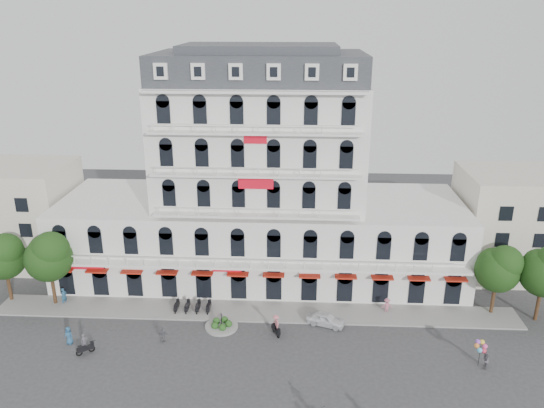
{
  "coord_description": "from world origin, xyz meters",
  "views": [
    {
      "loc": [
        4.16,
        -37.99,
        28.7
      ],
      "look_at": [
        1.7,
        10.0,
        11.41
      ],
      "focal_mm": 35.0,
      "sensor_mm": 36.0,
      "label": 1
    }
  ],
  "objects": [
    {
      "name": "traffic_island",
      "position": [
        -3.0,
        6.0,
        0.26
      ],
      "size": [
        3.2,
        3.2,
        1.6
      ],
      "color": "gray",
      "rests_on": "ground"
    },
    {
      "name": "pedestrian_far",
      "position": [
        -20.0,
        9.5,
        0.94
      ],
      "size": [
        0.69,
        0.81,
        1.88
      ],
      "primitive_type": "imported",
      "rotation": [
        0.0,
        0.0,
        1.16
      ],
      "color": "#265072",
      "rests_on": "ground"
    },
    {
      "name": "rider_west",
      "position": [
        -14.56,
        1.21,
        0.88
      ],
      "size": [
        1.44,
        1.17,
        2.02
      ],
      "rotation": [
        0.0,
        0.0,
        0.63
      ],
      "color": "black",
      "rests_on": "ground"
    },
    {
      "name": "ground",
      "position": [
        0.0,
        0.0,
        0.0
      ],
      "size": [
        120.0,
        120.0,
        0.0
      ],
      "primitive_type": "plane",
      "color": "#38383A",
      "rests_on": "ground"
    },
    {
      "name": "parked_car",
      "position": [
        7.09,
        6.99,
        0.64
      ],
      "size": [
        4.07,
        2.68,
        1.29
      ],
      "primitive_type": "imported",
      "rotation": [
        0.0,
        0.0,
        1.23
      ],
      "color": "silver",
      "rests_on": "ground"
    },
    {
      "name": "balloon_vendor",
      "position": [
        20.24,
        1.05,
        1.28
      ],
      "size": [
        1.4,
        1.3,
        2.45
      ],
      "color": "#5A5960",
      "rests_on": "ground"
    },
    {
      "name": "rider_center",
      "position": [
        2.32,
        5.06,
        1.13
      ],
      "size": [
        1.02,
        1.59,
        2.14
      ],
      "rotation": [
        0.0,
        0.0,
        5.15
      ],
      "color": "black",
      "rests_on": "ground"
    },
    {
      "name": "parked_scooter_row",
      "position": [
        -6.35,
        8.8,
        0.0
      ],
      "size": [
        4.4,
        1.8,
        1.1
      ],
      "primitive_type": null,
      "color": "black",
      "rests_on": "ground"
    },
    {
      "name": "tree_east_inner",
      "position": [
        24.05,
        9.98,
        5.21
      ],
      "size": [
        4.4,
        4.37,
        7.57
      ],
      "color": "#382314",
      "rests_on": "ground"
    },
    {
      "name": "flank_building_west",
      "position": [
        -30.0,
        20.0,
        6.0
      ],
      "size": [
        14.0,
        10.0,
        12.0
      ],
      "primitive_type": "cube",
      "color": "beige",
      "rests_on": "ground"
    },
    {
      "name": "pedestrian_right",
      "position": [
        13.38,
        9.5,
        0.84
      ],
      "size": [
        1.11,
        0.67,
        1.68
      ],
      "primitive_type": "imported",
      "rotation": [
        0.0,
        0.0,
        3.19
      ],
      "color": "#BA6278",
      "rests_on": "ground"
    },
    {
      "name": "sidewalk",
      "position": [
        0.0,
        9.0,
        0.08
      ],
      "size": [
        53.0,
        4.0,
        0.16
      ],
      "primitive_type": "cube",
      "color": "gray",
      "rests_on": "ground"
    },
    {
      "name": "tree_west_outer",
      "position": [
        -25.95,
        9.98,
        5.35
      ],
      "size": [
        4.5,
        4.48,
        7.76
      ],
      "color": "#382314",
      "rests_on": "ground"
    },
    {
      "name": "flank_building_east",
      "position": [
        30.0,
        20.0,
        6.0
      ],
      "size": [
        14.0,
        10.0,
        12.0
      ],
      "primitive_type": "cube",
      "color": "beige",
      "rests_on": "ground"
    },
    {
      "name": "pedestrian_mid",
      "position": [
        -8.06,
        3.33,
        0.75
      ],
      "size": [
        0.94,
        0.56,
        1.51
      ],
      "primitive_type": "imported",
      "rotation": [
        0.0,
        0.0,
        3.38
      ],
      "color": "slate",
      "rests_on": "ground"
    },
    {
      "name": "main_building",
      "position": [
        0.0,
        18.0,
        9.96
      ],
      "size": [
        45.0,
        15.0,
        25.8
      ],
      "color": "silver",
      "rests_on": "ground"
    },
    {
      "name": "tree_west_inner",
      "position": [
        -20.95,
        9.48,
        5.68
      ],
      "size": [
        4.76,
        4.76,
        8.25
      ],
      "color": "#382314",
      "rests_on": "ground"
    },
    {
      "name": "pedestrian_left",
      "position": [
        -16.63,
        2.65,
        0.87
      ],
      "size": [
        0.95,
        0.73,
        1.74
      ],
      "primitive_type": "imported",
      "rotation": [
        0.0,
        0.0,
        -0.22
      ],
      "color": "#29557D",
      "rests_on": "ground"
    }
  ]
}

